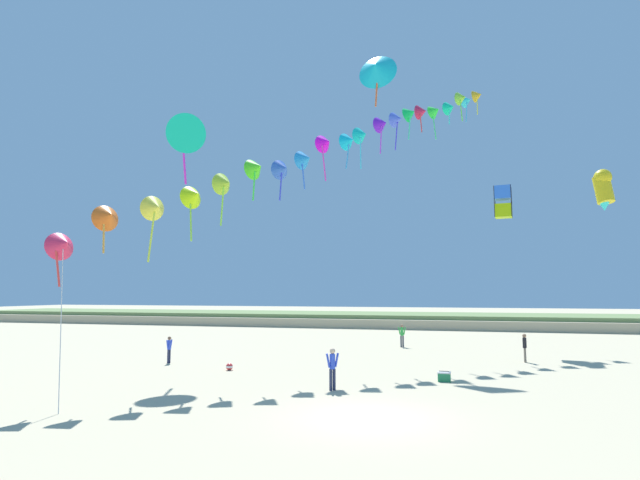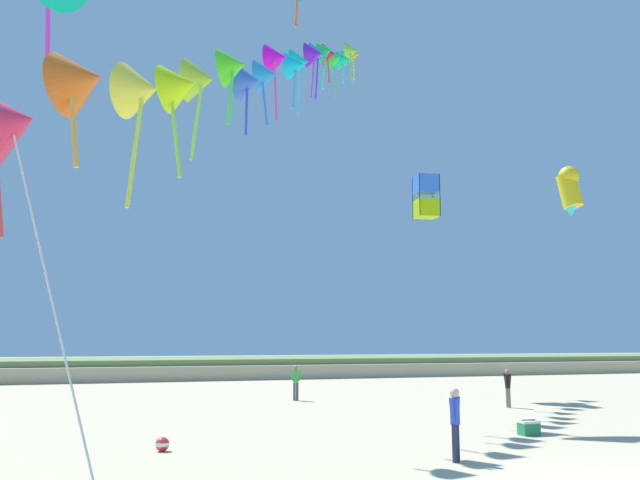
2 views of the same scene
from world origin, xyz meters
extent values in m
plane|color=#C1B28E|center=(0.00, 0.00, 0.00)|extent=(240.00, 240.00, 0.00)
cube|color=tan|center=(0.00, 44.66, 0.51)|extent=(120.00, 13.21, 1.02)
cube|color=#6B844C|center=(0.00, 44.66, 1.17)|extent=(120.00, 11.23, 0.58)
cylinder|color=#282D4C|center=(-12.88, 9.44, 0.37)|extent=(0.11, 0.11, 0.75)
cylinder|color=#282D4C|center=(-12.90, 9.31, 0.37)|extent=(0.11, 0.11, 0.75)
cylinder|color=blue|center=(-12.89, 9.38, 1.01)|extent=(0.20, 0.20, 0.53)
cylinder|color=blue|center=(-12.88, 9.54, 1.05)|extent=(0.09, 0.18, 0.50)
cylinder|color=blue|center=(-12.91, 9.21, 1.05)|extent=(0.09, 0.18, 0.50)
sphere|color=brown|center=(-12.89, 9.38, 1.38)|extent=(0.20, 0.20, 0.20)
cylinder|color=#726656|center=(6.65, 14.80, 0.41)|extent=(0.12, 0.12, 0.81)
cylinder|color=#726656|center=(6.66, 14.94, 0.41)|extent=(0.12, 0.12, 0.81)
cylinder|color=black|center=(6.65, 14.87, 1.10)|extent=(0.21, 0.21, 0.57)
cylinder|color=black|center=(6.64, 14.69, 1.14)|extent=(0.09, 0.20, 0.55)
cylinder|color=black|center=(6.66, 15.06, 1.14)|extent=(0.09, 0.20, 0.55)
sphere|color=#9E7051|center=(6.65, 14.87, 1.50)|extent=(0.22, 0.22, 0.22)
cylinder|color=#282D4C|center=(-2.03, 4.10, 0.43)|extent=(0.13, 0.13, 0.86)
cylinder|color=#282D4C|center=(-2.14, 4.01, 0.43)|extent=(0.13, 0.13, 0.86)
cylinder|color=blue|center=(-2.09, 4.05, 1.16)|extent=(0.23, 0.23, 0.61)
cylinder|color=blue|center=(-1.94, 4.18, 1.21)|extent=(0.21, 0.20, 0.58)
cylinder|color=blue|center=(-2.24, 3.93, 1.21)|extent=(0.21, 0.20, 0.58)
sphere|color=beige|center=(-2.09, 4.05, 1.59)|extent=(0.23, 0.23, 0.23)
cylinder|color=#474C56|center=(-0.86, 21.05, 0.42)|extent=(0.12, 0.12, 0.83)
cylinder|color=#474C56|center=(-1.00, 21.03, 0.42)|extent=(0.12, 0.12, 0.83)
cylinder|color=green|center=(-0.93, 21.04, 1.13)|extent=(0.22, 0.22, 0.59)
cylinder|color=green|center=(-0.74, 21.07, 1.17)|extent=(0.21, 0.11, 0.56)
cylinder|color=green|center=(-1.12, 21.02, 1.17)|extent=(0.21, 0.11, 0.56)
sphere|color=#9E7051|center=(-0.93, 21.04, 1.54)|extent=(0.23, 0.23, 0.23)
cone|color=#E02952|center=(-11.53, -0.46, 5.79)|extent=(1.25, 1.36, 1.21)
cylinder|color=#E53C39|center=(-11.61, -0.59, 4.88)|extent=(0.24, 0.18, 1.40)
cone|color=orange|center=(-10.66, 0.91, 7.04)|extent=(1.29, 1.38, 1.18)
cylinder|color=gold|center=(-10.73, 0.78, 6.18)|extent=(0.22, 0.20, 1.30)
cone|color=yellow|center=(-9.62, 2.60, 7.63)|extent=(1.22, 1.33, 1.13)
cylinder|color=#C3E539|center=(-9.69, 2.47, 6.33)|extent=(0.26, 0.14, 2.16)
cone|color=#B8F111|center=(-8.69, 4.25, 8.43)|extent=(1.28, 1.38, 1.19)
cylinder|color=#90E539|center=(-8.76, 4.12, 7.25)|extent=(0.31, 0.30, 1.92)
cone|color=#9CCC2B|center=(-8.00, 6.02, 9.35)|extent=(1.14, 1.31, 1.12)
cylinder|color=#88E539|center=(-8.07, 5.89, 8.18)|extent=(0.26, 0.22, 1.91)
cone|color=#47E01E|center=(-6.90, 7.37, 10.39)|extent=(1.23, 1.35, 1.18)
cylinder|color=#39E53E|center=(-6.97, 7.24, 9.42)|extent=(0.17, 0.10, 1.51)
cone|color=blue|center=(-6.07, 9.12, 10.71)|extent=(1.23, 1.32, 1.12)
cylinder|color=#3944E5|center=(-6.14, 8.99, 9.70)|extent=(0.13, 0.21, 1.57)
cone|color=#1F8EE1|center=(-5.18, 10.44, 11.55)|extent=(1.17, 1.32, 1.14)
cylinder|color=#3972E5|center=(-5.26, 10.31, 10.54)|extent=(0.25, 0.14, 1.58)
cone|color=#DE0DDE|center=(-4.39, 12.06, 12.92)|extent=(1.23, 1.32, 1.12)
cylinder|color=#E539BC|center=(-4.47, 11.93, 11.63)|extent=(0.24, 0.31, 2.12)
cone|color=#0CC1E3|center=(-3.26, 13.56, 13.41)|extent=(1.21, 1.32, 1.12)
cylinder|color=#39A0E5|center=(-3.34, 13.43, 12.38)|extent=(0.24, 0.23, 1.61)
cone|color=#0EC4BC|center=(-2.68, 14.86, 14.14)|extent=(1.21, 1.33, 1.13)
cylinder|color=#39C3E5|center=(-2.75, 14.73, 12.90)|extent=(0.09, 0.20, 2.05)
cone|color=#6A18D6|center=(-1.57, 16.45, 15.31)|extent=(1.18, 1.32, 1.12)
cylinder|color=#AC39E5|center=(-1.64, 16.32, 14.16)|extent=(0.20, 0.20, 1.86)
cone|color=#4362E6|center=(-0.74, 18.39, 16.23)|extent=(1.18, 1.32, 1.13)
cylinder|color=#4239E5|center=(-0.81, 18.26, 14.97)|extent=(0.25, 0.21, 2.08)
cone|color=#0ECC4E|center=(0.08, 19.71, 17.05)|extent=(1.29, 1.38, 1.22)
cylinder|color=#39E59C|center=(0.01, 19.58, 15.94)|extent=(0.23, 0.11, 1.78)
cone|color=#C91E47|center=(0.84, 21.22, 17.65)|extent=(1.12, 1.30, 1.12)
cylinder|color=#E53939|center=(0.76, 21.09, 16.72)|extent=(0.18, 0.16, 1.43)
cone|color=#27EC39|center=(1.77, 22.93, 18.24)|extent=(1.35, 1.41, 1.22)
cylinder|color=#39E572|center=(1.70, 22.80, 16.95)|extent=(0.28, 0.30, 2.14)
cone|color=#0ED797|center=(2.93, 24.58, 19.01)|extent=(1.24, 1.31, 1.11)
cylinder|color=#39E5D8|center=(2.85, 24.45, 18.16)|extent=(0.13, 0.18, 1.26)
cone|color=#7ED434|center=(3.90, 25.78, 20.20)|extent=(1.23, 1.33, 1.13)
cylinder|color=#60E539|center=(3.83, 25.65, 19.06)|extent=(0.21, 0.09, 1.84)
cone|color=#2BCCE0|center=(4.39, 27.70, 20.64)|extent=(1.27, 1.36, 1.16)
cylinder|color=#39A8E5|center=(4.31, 27.57, 19.55)|extent=(0.21, 0.13, 1.74)
cone|color=gold|center=(5.37, 29.10, 21.56)|extent=(1.20, 1.34, 1.17)
cylinder|color=yellow|center=(5.30, 28.97, 20.53)|extent=(0.10, 0.26, 1.62)
cylinder|color=silver|center=(-10.72, -1.27, 3.01)|extent=(1.73, 1.70, 6.03)
cylinder|color=yellow|center=(11.58, 16.31, 10.06)|extent=(1.44, 1.55, 1.78)
sphere|color=yellow|center=(11.58, 16.31, 10.79)|extent=(1.00, 1.00, 1.00)
cone|color=#2DDEE5|center=(11.58, 16.31, 9.16)|extent=(1.17, 1.17, 0.76)
sphere|color=black|center=(11.58, 16.31, 11.08)|extent=(0.21, 0.21, 0.21)
cone|color=#12BACE|center=(-2.05, 17.43, 19.74)|extent=(2.90, 1.82, 2.89)
cone|color=orange|center=(-2.05, 17.43, 19.76)|extent=(1.60, 1.06, 1.61)
cylinder|color=orange|center=(-2.05, 17.43, 18.13)|extent=(0.27, 0.23, 2.40)
cube|color=#9CC70A|center=(6.42, 21.40, 9.80)|extent=(1.28, 1.28, 0.95)
cube|color=blue|center=(6.42, 21.40, 11.12)|extent=(1.28, 1.28, 0.95)
cylinder|color=black|center=(7.06, 21.89, 10.46)|extent=(0.04, 0.04, 2.27)
cylinder|color=black|center=(5.94, 22.04, 10.46)|extent=(0.04, 0.04, 2.27)
cylinder|color=black|center=(5.78, 20.92, 10.46)|extent=(0.04, 0.04, 2.27)
cylinder|color=black|center=(6.90, 20.76, 10.46)|extent=(0.04, 0.04, 2.27)
cone|color=#0FD09F|center=(-11.84, 8.62, 13.03)|extent=(2.51, 2.39, 2.36)
cone|color=#E52DD1|center=(-11.84, 8.62, 13.05)|extent=(1.41, 1.35, 1.31)
cylinder|color=#E52DD1|center=(-11.84, 8.62, 11.40)|extent=(0.21, 0.43, 2.59)
cube|color=#23844C|center=(2.28, 7.36, 0.18)|extent=(0.56, 0.40, 0.36)
cube|color=silver|center=(2.28, 7.36, 0.39)|extent=(0.58, 0.41, 0.06)
cylinder|color=black|center=(2.28, 7.36, 0.45)|extent=(0.45, 0.03, 0.03)
sphere|color=red|center=(-8.44, 7.84, 0.18)|extent=(0.36, 0.36, 0.36)
cylinder|color=white|center=(-8.44, 7.84, 0.18)|extent=(0.36, 0.36, 0.09)
camera|label=1|loc=(2.78, -16.19, 3.98)|focal=28.00mm
camera|label=2|loc=(-10.33, -10.43, 2.80)|focal=38.00mm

